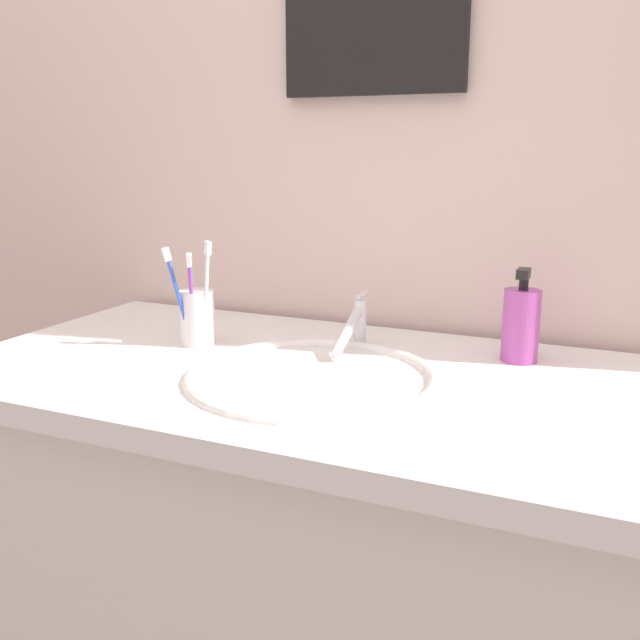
# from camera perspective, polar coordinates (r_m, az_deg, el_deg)

# --- Properties ---
(tiled_wall_back) EXTENTS (2.40, 0.04, 2.40)m
(tiled_wall_back) POSITION_cam_1_polar(r_m,az_deg,el_deg) (1.47, 4.59, 12.07)
(tiled_wall_back) COLOR beige
(tiled_wall_back) RESTS_ON ground
(vanity_counter) EXTENTS (1.20, 0.64, 0.88)m
(vanity_counter) POSITION_cam_1_polar(r_m,az_deg,el_deg) (1.38, -1.37, -21.50)
(vanity_counter) COLOR silver
(vanity_counter) RESTS_ON ground
(sink_basin) EXTENTS (0.41, 0.41, 0.11)m
(sink_basin) POSITION_cam_1_polar(r_m,az_deg,el_deg) (1.15, -0.61, -6.41)
(sink_basin) COLOR white
(sink_basin) RESTS_ON vanity_counter
(faucet) EXTENTS (0.02, 0.17, 0.10)m
(faucet) POSITION_cam_1_polar(r_m,az_deg,el_deg) (1.29, 2.84, -0.42)
(faucet) COLOR silver
(faucet) RESTS_ON sink_basin
(toothbrush_cup) EXTENTS (0.06, 0.06, 0.10)m
(toothbrush_cup) POSITION_cam_1_polar(r_m,az_deg,el_deg) (1.34, -9.91, 0.19)
(toothbrush_cup) COLOR white
(toothbrush_cup) RESTS_ON vanity_counter
(toothbrush_purple) EXTENTS (0.02, 0.04, 0.17)m
(toothbrush_purple) POSITION_cam_1_polar(r_m,az_deg,el_deg) (1.30, -10.37, 2.16)
(toothbrush_purple) COLOR purple
(toothbrush_purple) RESTS_ON toothbrush_cup
(toothbrush_blue) EXTENTS (0.04, 0.05, 0.18)m
(toothbrush_blue) POSITION_cam_1_polar(r_m,az_deg,el_deg) (1.30, -11.52, 2.37)
(toothbrush_blue) COLOR blue
(toothbrush_blue) RESTS_ON toothbrush_cup
(toothbrush_white) EXTENTS (0.04, 0.02, 0.19)m
(toothbrush_white) POSITION_cam_1_polar(r_m,az_deg,el_deg) (1.29, -9.19, 2.66)
(toothbrush_white) COLOR white
(toothbrush_white) RESTS_ON toothbrush_cup
(soap_dispenser) EXTENTS (0.06, 0.06, 0.16)m
(soap_dispenser) POSITION_cam_1_polar(r_m,az_deg,el_deg) (1.26, 15.96, -0.32)
(soap_dispenser) COLOR #B24CA5
(soap_dispenser) RESTS_ON vanity_counter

